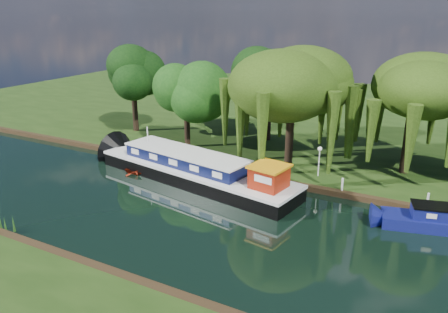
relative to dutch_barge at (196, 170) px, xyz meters
The scene contains 11 objects.
ground 10.15m from the dutch_barge, 33.89° to the right, with size 120.00×120.00×0.00m, color black.
far_bank 29.59m from the dutch_barge, 73.53° to the left, with size 120.00×52.00×0.45m, color black.
dutch_barge is the anchor object (origin of this frame).
red_dinghy 5.19m from the dutch_barge, behind, with size 2.34×3.27×0.68m, color maroon.
willow_left 10.69m from the dutch_barge, 45.68° to the left, with size 8.24×8.24×9.88m.
willow_right 18.62m from the dutch_barge, 31.24° to the left, with size 7.42×7.42×9.04m.
tree_far_left 9.81m from the dutch_barge, 127.57° to the left, with size 5.08×5.08×8.19m.
tree_far_back 17.18m from the dutch_barge, 146.42° to the left, with size 5.12×5.12×8.61m.
tree_far_mid 13.91m from the dutch_barge, 85.18° to the left, with size 5.37×5.37×8.78m.
lamppost 10.23m from the dutch_barge, 28.71° to the left, with size 0.36×0.36×2.56m.
mooring_posts 8.36m from the dutch_barge, 19.34° to the left, with size 19.16×0.16×1.00m.
Camera 1 is at (9.50, -23.11, 13.78)m, focal length 35.00 mm.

